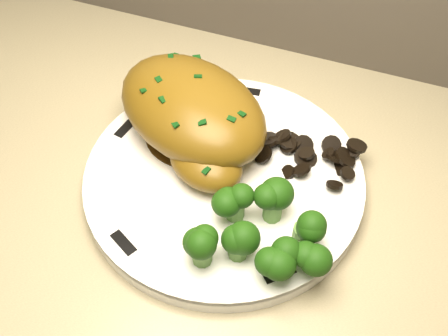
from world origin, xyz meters
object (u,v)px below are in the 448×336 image
(plate, at_px, (224,180))
(broccoli_florets, at_px, (264,233))
(counter, at_px, (41,318))
(chicken_breast, at_px, (194,115))

(plate, relative_size, broccoli_florets, 2.33)
(plate, bearing_deg, counter, -168.78)
(counter, relative_size, plate, 7.25)
(counter, bearing_deg, plate, 11.22)
(counter, distance_m, broccoli_florets, 0.64)
(chicken_breast, bearing_deg, plate, -11.77)
(plate, height_order, broccoli_florets, broccoli_florets)
(plate, xyz_separation_m, broccoli_florets, (0.07, -0.07, 0.03))
(plate, bearing_deg, chicken_breast, 142.04)
(plate, bearing_deg, broccoli_florets, -47.17)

